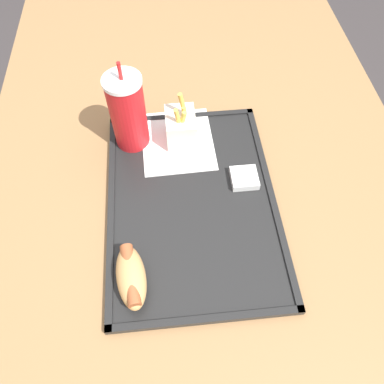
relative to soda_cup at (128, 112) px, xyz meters
name	(u,v)px	position (x,y,z in m)	size (l,w,h in m)	color
ground_plane	(197,304)	(-0.13, -0.13, -0.87)	(8.00, 8.00, 0.00)	#383333
dining_table	(199,263)	(-0.13, -0.13, -0.48)	(1.44, 0.89, 0.78)	olive
food_tray	(192,202)	(-0.16, -0.11, -0.09)	(0.46, 0.32, 0.01)	black
paper_napkin	(177,141)	(-0.01, -0.09, -0.08)	(0.18, 0.15, 0.00)	white
soda_cup	(128,112)	(0.00, 0.00, 0.00)	(0.07, 0.07, 0.20)	red
hot_dog_far	(131,277)	(-0.31, 0.00, -0.06)	(0.12, 0.06, 0.04)	tan
fries_carton	(181,127)	(0.00, -0.10, -0.05)	(0.08, 0.06, 0.12)	silver
sauce_cup_mayo	(244,176)	(-0.12, -0.22, -0.07)	(0.05, 0.05, 0.02)	silver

